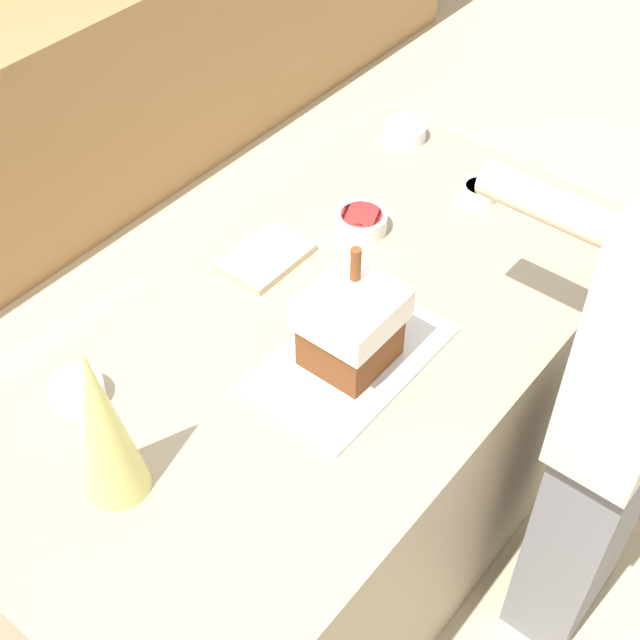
{
  "coord_description": "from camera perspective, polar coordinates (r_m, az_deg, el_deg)",
  "views": [
    {
      "loc": [
        -1.13,
        -0.9,
        2.42
      ],
      "look_at": [
        -0.01,
        0.0,
        0.96
      ],
      "focal_mm": 50.0,
      "sensor_mm": 36.0,
      "label": 1
    }
  ],
  "objects": [
    {
      "name": "candy_bowl_behind_tray",
      "position": [
        2.72,
        5.44,
        11.97
      ],
      "size": [
        0.13,
        0.13,
        0.05
      ],
      "color": "white",
      "rests_on": "kitchen_island"
    },
    {
      "name": "candy_bowl_far_right",
      "position": [
        2.02,
        -15.3,
        -4.41
      ],
      "size": [
        0.12,
        0.12,
        0.04
      ],
      "color": "white",
      "rests_on": "kitchen_island"
    },
    {
      "name": "candy_bowl_front_corner",
      "position": [
        2.37,
        2.66,
        6.35
      ],
      "size": [
        0.14,
        0.14,
        0.05
      ],
      "color": "white",
      "rests_on": "kitchen_island"
    },
    {
      "name": "decorative_tree",
      "position": [
        1.72,
        -13.72,
        -6.48
      ],
      "size": [
        0.13,
        0.13,
        0.4
      ],
      "color": "#DBD675",
      "rests_on": "kitchen_island"
    },
    {
      "name": "gingerbread_house",
      "position": [
        1.96,
        1.99,
        -0.41
      ],
      "size": [
        0.2,
        0.19,
        0.28
      ],
      "color": "brown",
      "rests_on": "baking_tray"
    },
    {
      "name": "cookbook",
      "position": [
        2.29,
        -3.51,
        4.05
      ],
      "size": [
        0.22,
        0.16,
        0.02
      ],
      "color": "#CCB78C",
      "rests_on": "kitchen_island"
    },
    {
      "name": "candy_bowl_center_rear",
      "position": [
        2.51,
        10.16,
        8.13
      ],
      "size": [
        0.1,
        0.1,
        0.04
      ],
      "color": "white",
      "rests_on": "kitchen_island"
    },
    {
      "name": "kitchen_island",
      "position": [
        2.44,
        0.18,
        -8.25
      ],
      "size": [
        1.81,
        0.91,
        0.9
      ],
      "color": "gray",
      "rests_on": "ground_plane"
    },
    {
      "name": "person",
      "position": [
        2.11,
        19.24,
        -5.08
      ],
      "size": [
        0.45,
        0.56,
        1.7
      ],
      "color": "slate",
      "rests_on": "ground_plane"
    },
    {
      "name": "baking_tray",
      "position": [
        2.04,
        1.91,
        -2.5
      ],
      "size": [
        0.47,
        0.29,
        0.01
      ],
      "color": "silver",
      "rests_on": "kitchen_island"
    },
    {
      "name": "ground_plane",
      "position": [
        2.82,
        0.16,
        -13.66
      ],
      "size": [
        12.0,
        12.0,
        0.0
      ],
      "primitive_type": "plane",
      "color": "#C6B28E"
    }
  ]
}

